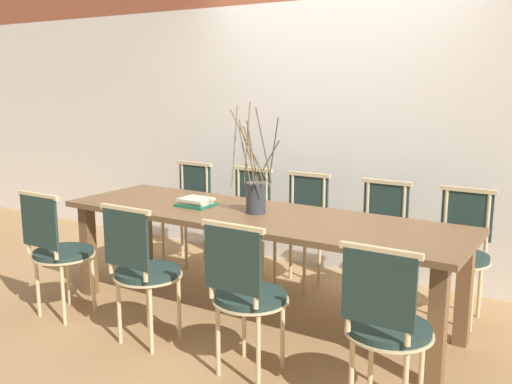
{
  "coord_description": "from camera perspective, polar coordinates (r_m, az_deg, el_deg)",
  "views": [
    {
      "loc": [
        2.02,
        -3.23,
        1.64
      ],
      "look_at": [
        0.0,
        0.0,
        0.9
      ],
      "focal_mm": 40.0,
      "sensor_mm": 36.0,
      "label": 1
    }
  ],
  "objects": [
    {
      "name": "chair_far_left",
      "position": [
        4.87,
        -1.15,
        -2.47
      ],
      "size": [
        0.43,
        0.43,
        0.91
      ],
      "rotation": [
        0.0,
        0.0,
        3.14
      ],
      "color": "#233833",
      "rests_on": "ground_plane"
    },
    {
      "name": "chair_near_left",
      "position": [
        3.64,
        -11.29,
        -7.37
      ],
      "size": [
        0.43,
        0.43,
        0.91
      ],
      "color": "#233833",
      "rests_on": "ground_plane"
    },
    {
      "name": "chair_near_leftend",
      "position": [
        4.21,
        -19.23,
        -5.27
      ],
      "size": [
        0.43,
        0.43,
        0.91
      ],
      "color": "#233833",
      "rests_on": "ground_plane"
    },
    {
      "name": "chair_near_center",
      "position": [
        3.19,
        -1.01,
        -9.84
      ],
      "size": [
        0.43,
        0.43,
        0.91
      ],
      "color": "#233833",
      "rests_on": "ground_plane"
    },
    {
      "name": "wall_rear",
      "position": [
        4.93,
        7.96,
        10.45
      ],
      "size": [
        12.0,
        0.06,
        3.2
      ],
      "color": "white",
      "rests_on": "ground_plane"
    },
    {
      "name": "book_stack",
      "position": [
        4.15,
        -6.01,
        -1.03
      ],
      "size": [
        0.25,
        0.2,
        0.06
      ],
      "color": "#1E6B4C",
      "rests_on": "dining_table"
    },
    {
      "name": "chair_far_leftend",
      "position": [
        5.23,
        -6.96,
        -1.6
      ],
      "size": [
        0.43,
        0.43,
        0.91
      ],
      "rotation": [
        0.0,
        0.0,
        3.14
      ],
      "color": "#233833",
      "rests_on": "ground_plane"
    },
    {
      "name": "chair_near_right",
      "position": [
        2.87,
        12.89,
        -12.62
      ],
      "size": [
        0.43,
        0.43,
        0.91
      ],
      "color": "#233833",
      "rests_on": "ground_plane"
    },
    {
      "name": "vase_centerpiece",
      "position": [
        3.9,
        -0.04,
        -0.22
      ],
      "size": [
        0.38,
        0.38,
        0.75
      ],
      "color": "#33383D",
      "rests_on": "dining_table"
    },
    {
      "name": "chair_far_rightend",
      "position": [
        4.2,
        19.75,
        -5.34
      ],
      "size": [
        0.43,
        0.43,
        0.91
      ],
      "rotation": [
        0.0,
        0.0,
        3.14
      ],
      "color": "#233833",
      "rests_on": "ground_plane"
    },
    {
      "name": "chair_far_right",
      "position": [
        4.35,
        12.16,
        -4.36
      ],
      "size": [
        0.43,
        0.43,
        0.91
      ],
      "rotation": [
        0.0,
        0.0,
        3.14
      ],
      "color": "#233833",
      "rests_on": "ground_plane"
    },
    {
      "name": "ground_plane",
      "position": [
        4.15,
        0.0,
        -12.29
      ],
      "size": [
        16.0,
        16.0,
        0.0
      ],
      "primitive_type": "plane",
      "color": "#A87F51"
    },
    {
      "name": "chair_far_center",
      "position": [
        4.6,
        4.48,
        -3.29
      ],
      "size": [
        0.43,
        0.43,
        0.91
      ],
      "rotation": [
        0.0,
        0.0,
        3.14
      ],
      "color": "#233833",
      "rests_on": "ground_plane"
    },
    {
      "name": "dining_table",
      "position": [
        3.93,
        0.0,
        -3.46
      ],
      "size": [
        2.88,
        0.84,
        0.75
      ],
      "color": "brown",
      "rests_on": "ground_plane"
    }
  ]
}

